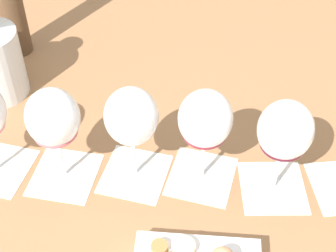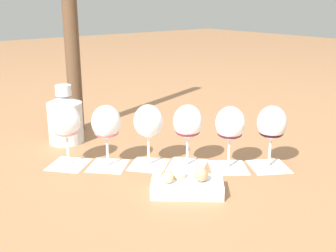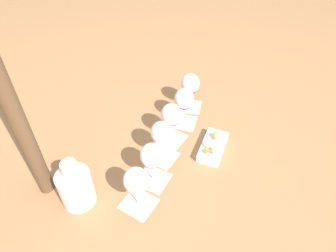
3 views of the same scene
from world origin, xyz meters
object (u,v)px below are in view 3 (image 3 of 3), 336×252
(wine_glass_0, at_px, (136,182))
(wine_glass_1, at_px, (152,157))
(wine_glass_3, at_px, (171,116))
(ceramic_vase, at_px, (75,185))
(wine_glass_5, at_px, (190,85))
(umbrella_pole, at_px, (5,92))
(snack_dish, at_px, (213,146))
(wine_glass_4, at_px, (184,100))
(wine_glass_2, at_px, (162,134))

(wine_glass_0, bearing_deg, wine_glass_1, 46.80)
(wine_glass_3, xyz_separation_m, ceramic_vase, (-0.41, -0.18, -0.04))
(wine_glass_5, relative_size, ceramic_vase, 0.92)
(wine_glass_5, bearing_deg, umbrella_pole, -158.53)
(wine_glass_0, relative_size, snack_dish, 0.93)
(wine_glass_4, bearing_deg, wine_glass_1, -130.95)
(wine_glass_0, bearing_deg, wine_glass_4, 48.49)
(wine_glass_4, distance_m, ceramic_vase, 0.56)
(wine_glass_2, relative_size, ceramic_vase, 0.92)
(ceramic_vase, bearing_deg, wine_glass_4, 27.60)
(wine_glass_1, relative_size, wine_glass_4, 1.00)
(ceramic_vase, bearing_deg, wine_glass_2, 15.57)
(wine_glass_3, xyz_separation_m, snack_dish, (0.14, -0.12, -0.10))
(umbrella_pole, bearing_deg, wine_glass_4, 15.58)
(wine_glass_0, bearing_deg, snack_dish, 22.12)
(wine_glass_1, height_order, ceramic_vase, ceramic_vase)
(wine_glass_0, height_order, snack_dish, wine_glass_0)
(wine_glass_0, height_order, ceramic_vase, ceramic_vase)
(umbrella_pole, bearing_deg, wine_glass_5, 21.47)
(wine_glass_5, distance_m, snack_dish, 0.31)
(wine_glass_0, bearing_deg, wine_glass_5, 49.70)
(wine_glass_1, height_order, wine_glass_4, same)
(wine_glass_1, distance_m, ceramic_vase, 0.27)
(wine_glass_2, bearing_deg, umbrella_pole, -179.71)
(ceramic_vase, height_order, snack_dish, ceramic_vase)
(wine_glass_3, distance_m, umbrella_pole, 0.60)
(wine_glass_3, height_order, umbrella_pole, umbrella_pole)
(wine_glass_5, relative_size, snack_dish, 0.93)
(wine_glass_0, height_order, wine_glass_4, same)
(wine_glass_3, height_order, wine_glass_4, same)
(ceramic_vase, bearing_deg, wine_glass_0, -24.36)
(wine_glass_1, xyz_separation_m, wine_glass_2, (0.07, 0.10, -0.00))
(wine_glass_1, bearing_deg, wine_glass_2, 54.56)
(wine_glass_0, xyz_separation_m, snack_dish, (0.35, 0.14, -0.10))
(snack_dish, bearing_deg, ceramic_vase, -173.89)
(wine_glass_4, relative_size, umbrella_pole, 0.21)
(wine_glass_4, height_order, snack_dish, wine_glass_4)
(wine_glass_1, height_order, snack_dish, wine_glass_1)
(wine_glass_3, distance_m, snack_dish, 0.21)
(wine_glass_3, distance_m, wine_glass_4, 0.12)
(wine_glass_0, distance_m, snack_dish, 0.39)
(wine_glass_2, relative_size, snack_dish, 0.93)
(wine_glass_0, height_order, umbrella_pole, umbrella_pole)
(wine_glass_0, distance_m, wine_glass_4, 0.46)
(wine_glass_3, bearing_deg, ceramic_vase, -156.17)
(wine_glass_0, height_order, wine_glass_3, same)
(wine_glass_3, relative_size, wine_glass_4, 1.00)
(wine_glass_0, bearing_deg, wine_glass_2, 50.71)
(ceramic_vase, distance_m, umbrella_pole, 0.37)
(wine_glass_5, height_order, snack_dish, wine_glass_5)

